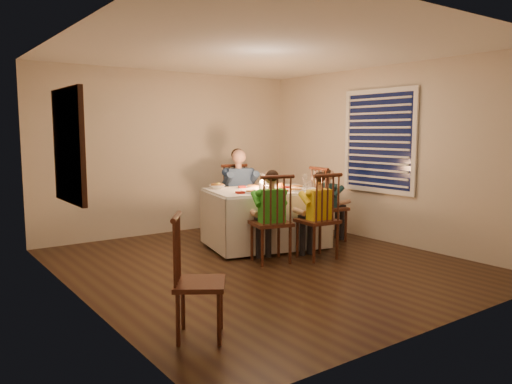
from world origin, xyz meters
TOP-DOWN VIEW (x-y plane):
  - ground at (0.00, 0.00)m, footprint 5.00×5.00m
  - wall_left at (-2.25, 0.00)m, footprint 0.02×5.00m
  - wall_right at (2.25, 0.00)m, footprint 0.02×5.00m
  - wall_back at (0.00, 2.50)m, footprint 4.50×0.02m
  - ceiling at (0.00, 0.00)m, footprint 5.00×5.00m
  - dining_table at (0.58, 0.75)m, footprint 1.80×1.47m
  - chair_adult at (0.72, 1.61)m, footprint 0.54×0.53m
  - chair_near_left at (0.13, 0.02)m, footprint 0.56×0.54m
  - chair_near_right at (0.73, -0.19)m, footprint 0.49×0.47m
  - chair_end at (1.61, 0.50)m, footprint 0.49×0.51m
  - chair_extra at (-1.74, -1.50)m, footprint 0.56×0.56m
  - adult at (0.72, 1.61)m, footprint 0.62×0.59m
  - child_green at (0.13, 0.02)m, footprint 0.49×0.47m
  - child_yellow at (0.73, -0.19)m, footprint 0.42×0.39m
  - child_teal at (1.61, 0.50)m, footprint 0.37×0.40m
  - setting_adult at (0.60, 1.05)m, footprint 0.31×0.31m
  - setting_green at (0.22, 0.53)m, footprint 0.31×0.31m
  - setting_yellow at (0.81, 0.36)m, footprint 0.31×0.31m
  - setting_teal at (1.10, 0.66)m, footprint 0.31×0.31m
  - candle_left at (0.52, 0.76)m, footprint 0.06×0.06m
  - candle_right at (0.69, 0.72)m, footprint 0.06×0.06m
  - squash at (0.09, 1.20)m, footprint 0.09×0.09m
  - orange_fruit at (0.87, 0.74)m, footprint 0.08×0.08m
  - serving_bowl at (0.08, 1.23)m, footprint 0.30×0.30m
  - wall_mirror at (-2.22, 0.30)m, footprint 0.06×0.95m
  - window_blinds at (2.21, 0.10)m, footprint 0.07×1.34m

SIDE VIEW (x-z plane):
  - ground at x=0.00m, z-range 0.00..0.00m
  - chair_adult at x=0.72m, z-range -0.56..0.56m
  - chair_near_left at x=0.13m, z-range -0.56..0.56m
  - chair_near_right at x=0.73m, z-range -0.56..0.56m
  - chair_end at x=1.61m, z-range -0.56..0.56m
  - chair_extra at x=-1.74m, z-range -0.50..0.50m
  - adult at x=0.72m, z-range -0.69..0.69m
  - child_green at x=0.13m, z-range -0.59..0.59m
  - child_yellow at x=0.73m, z-range -0.57..0.57m
  - child_teal at x=1.61m, z-range -0.54..0.54m
  - dining_table at x=0.58m, z-range 0.19..0.99m
  - setting_adult at x=0.60m, z-range 0.83..0.84m
  - setting_green at x=0.22m, z-range 0.83..0.84m
  - setting_yellow at x=0.81m, z-range 0.83..0.84m
  - setting_teal at x=1.10m, z-range 0.83..0.84m
  - serving_bowl at x=0.08m, z-range 0.82..0.88m
  - orange_fruit at x=0.87m, z-range 0.82..0.90m
  - squash at x=0.09m, z-range 0.82..0.91m
  - candle_left at x=0.52m, z-range 0.82..0.92m
  - candle_right at x=0.69m, z-range 0.82..0.92m
  - wall_left at x=-2.25m, z-range 0.00..2.60m
  - wall_right at x=2.25m, z-range 0.00..2.60m
  - wall_back at x=0.00m, z-range 0.00..2.60m
  - wall_mirror at x=-2.22m, z-range 0.92..2.08m
  - window_blinds at x=2.21m, z-range 0.73..2.27m
  - ceiling at x=0.00m, z-range 2.60..2.60m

